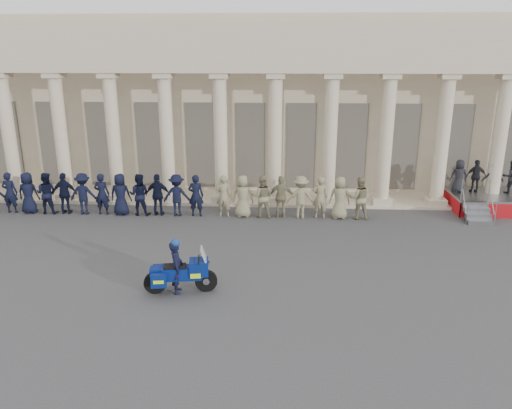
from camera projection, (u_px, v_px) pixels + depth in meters
name	position (u px, v px, depth m)	size (l,w,h in m)	color
ground	(232.00, 273.00, 17.05)	(90.00, 90.00, 0.00)	#39393B
building	(256.00, 99.00, 29.78)	(40.00, 12.50, 9.00)	#C4B293
officer_rank	(160.00, 195.00, 22.74)	(18.85, 0.73, 1.94)	black
reviewing_stand	(491.00, 184.00, 23.52)	(3.91, 3.79, 2.36)	gray
motorcycle	(181.00, 273.00, 15.51)	(2.28, 1.03, 1.47)	black
rider	(177.00, 266.00, 15.42)	(0.49, 0.67, 1.79)	black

